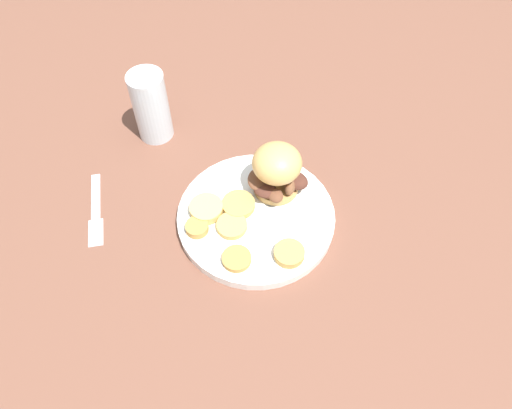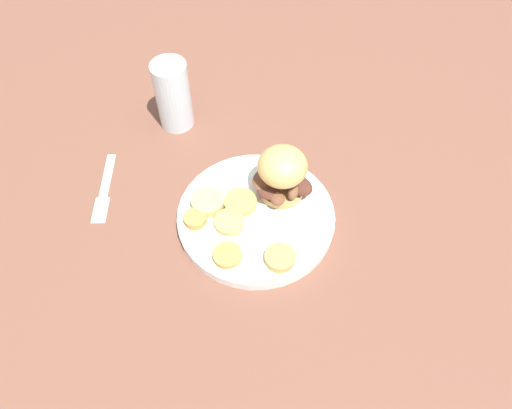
{
  "view_description": "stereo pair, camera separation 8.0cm",
  "coord_description": "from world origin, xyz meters",
  "px_view_note": "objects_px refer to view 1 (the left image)",
  "views": [
    {
      "loc": [
        0.36,
        0.3,
        0.69
      ],
      "look_at": [
        0.0,
        0.0,
        0.04
      ],
      "focal_mm": 35.0,
      "sensor_mm": 36.0,
      "label": 1
    },
    {
      "loc": [
        0.3,
        0.36,
        0.69
      ],
      "look_at": [
        0.0,
        0.0,
        0.04
      ],
      "focal_mm": 35.0,
      "sensor_mm": 36.0,
      "label": 2
    }
  ],
  "objects_px": {
    "dinner_plate": "(256,216)",
    "sandwich": "(277,170)",
    "drinking_glass": "(151,106)",
    "fork": "(96,210)"
  },
  "relations": [
    {
      "from": "dinner_plate",
      "to": "fork",
      "type": "xyz_separation_m",
      "value": [
        0.16,
        -0.22,
        -0.01
      ]
    },
    {
      "from": "dinner_plate",
      "to": "drinking_glass",
      "type": "xyz_separation_m",
      "value": [
        -0.03,
        -0.27,
        0.06
      ]
    },
    {
      "from": "dinner_plate",
      "to": "fork",
      "type": "height_order",
      "value": "dinner_plate"
    },
    {
      "from": "sandwich",
      "to": "fork",
      "type": "xyz_separation_m",
      "value": [
        0.22,
        -0.21,
        -0.07
      ]
    },
    {
      "from": "dinner_plate",
      "to": "fork",
      "type": "relative_size",
      "value": 2.02
    },
    {
      "from": "fork",
      "to": "drinking_glass",
      "type": "height_order",
      "value": "drinking_glass"
    },
    {
      "from": "dinner_plate",
      "to": "sandwich",
      "type": "bearing_deg",
      "value": -173.26
    },
    {
      "from": "sandwich",
      "to": "drinking_glass",
      "type": "distance_m",
      "value": 0.27
    },
    {
      "from": "sandwich",
      "to": "fork",
      "type": "bearing_deg",
      "value": -43.82
    },
    {
      "from": "sandwich",
      "to": "fork",
      "type": "height_order",
      "value": "sandwich"
    }
  ]
}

